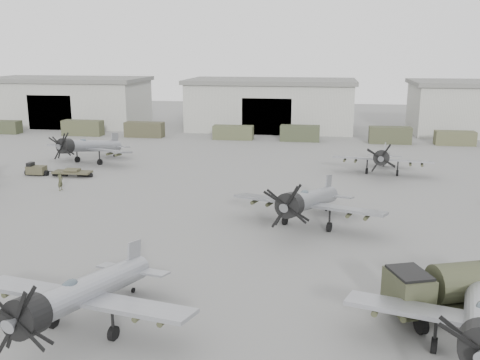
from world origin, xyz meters
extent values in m
plane|color=slate|center=(0.00, 0.00, 0.00)|extent=(220.00, 220.00, 0.00)
cube|color=#A2A398|center=(-38.00, 62.00, 4.00)|extent=(28.00, 14.00, 8.00)
cube|color=#60605B|center=(-38.00, 62.00, 8.35)|extent=(29.00, 14.80, 0.70)
cube|color=black|center=(-38.00, 55.20, 3.00)|extent=(8.12, 0.40, 6.00)
cube|color=#A2A398|center=(0.00, 62.00, 4.00)|extent=(28.00, 14.00, 8.00)
cube|color=#60605B|center=(0.00, 62.00, 8.35)|extent=(29.00, 14.80, 0.70)
cube|color=black|center=(0.00, 55.20, 3.00)|extent=(8.12, 0.40, 6.00)
cube|color=#373B27|center=(-43.40, 50.00, 1.06)|extent=(4.96, 2.20, 2.13)
cube|color=#40422B|center=(-29.65, 50.00, 1.23)|extent=(6.57, 2.20, 2.47)
cube|color=#3B3A26|center=(-19.14, 50.00, 1.20)|extent=(6.19, 2.20, 2.40)
cube|color=#45492F|center=(-4.67, 50.00, 1.08)|extent=(6.25, 2.20, 2.15)
cube|color=#363B27|center=(5.74, 50.00, 1.20)|extent=(6.00, 2.20, 2.41)
cube|color=#393C27|center=(19.17, 50.00, 1.25)|extent=(6.16, 2.20, 2.50)
cube|color=#484A30|center=(28.45, 50.00, 1.03)|extent=(5.71, 2.20, 2.06)
cylinder|color=#96989E|center=(-2.01, -8.51, 2.06)|extent=(3.19, 10.01, 2.92)
cylinder|color=black|center=(-2.81, -12.84, 2.76)|extent=(2.02, 1.78, 1.95)
cube|color=#96989E|center=(-2.11, -9.06, 1.82)|extent=(11.87, 4.16, 0.53)
cube|color=#96989E|center=(-1.20, -4.19, 2.21)|extent=(0.39, 1.55, 1.87)
ellipsoid|color=#3F4C54|center=(-2.28, -9.98, 2.91)|extent=(0.76, 1.21, 0.52)
cylinder|color=black|center=(-3.89, -8.92, 0.33)|extent=(0.39, 0.78, 0.75)
cylinder|color=black|center=(-0.40, -9.57, 0.33)|extent=(0.39, 0.78, 0.75)
cylinder|color=black|center=(-1.26, -4.47, 0.14)|extent=(0.17, 0.31, 0.30)
cube|color=#95979D|center=(16.62, -8.56, 1.87)|extent=(12.12, 5.09, 0.54)
cylinder|color=black|center=(14.82, -8.28, 0.34)|extent=(0.45, 0.81, 0.77)
cylinder|color=black|center=(17.84, -3.92, 0.14)|extent=(0.19, 0.33, 0.31)
cylinder|color=gray|center=(8.52, 9.51, 2.14)|extent=(4.55, 10.26, 3.04)
cylinder|color=black|center=(7.12, 5.16, 2.87)|extent=(2.23, 2.03, 2.02)
cube|color=gray|center=(8.35, 8.95, 1.90)|extent=(12.23, 5.77, 0.55)
cube|color=gray|center=(9.93, 13.86, 2.30)|extent=(0.61, 1.58, 1.94)
ellipsoid|color=#3F4C54|center=(8.05, 8.03, 3.02)|extent=(0.91, 1.29, 0.54)
cylinder|color=black|center=(6.53, 9.33, 0.34)|extent=(0.50, 0.82, 0.78)
cylinder|color=black|center=(10.04, 8.20, 0.34)|extent=(0.50, 0.82, 0.78)
cylinder|color=black|center=(9.84, 13.58, 0.15)|extent=(0.21, 0.33, 0.31)
cylinder|color=gray|center=(-19.08, 29.95, 2.08)|extent=(4.31, 9.99, 2.95)
cylinder|color=black|center=(-20.38, 25.71, 2.79)|extent=(2.15, 1.96, 1.96)
cube|color=gray|center=(-19.24, 29.41, 1.84)|extent=(11.90, 5.47, 0.53)
cube|color=gray|center=(-17.77, 34.19, 2.23)|extent=(0.57, 1.54, 1.89)
ellipsoid|color=#3F4C54|center=(-19.52, 28.51, 2.94)|extent=(0.88, 1.25, 0.53)
cylinder|color=black|center=(-21.01, 29.76, 0.33)|extent=(0.48, 0.80, 0.76)
cylinder|color=black|center=(-17.58, 28.70, 0.33)|extent=(0.48, 0.80, 0.76)
cylinder|color=black|center=(-17.85, 33.92, 0.14)|extent=(0.20, 0.32, 0.30)
cylinder|color=gray|center=(16.10, 29.33, 1.94)|extent=(2.72, 9.43, 2.75)
cylinder|color=black|center=(15.47, 25.24, 2.60)|extent=(1.86, 1.63, 1.83)
cube|color=gray|center=(16.02, 28.80, 1.72)|extent=(11.17, 3.58, 0.49)
cube|color=gray|center=(16.72, 33.42, 2.08)|extent=(0.33, 1.46, 1.76)
ellipsoid|color=#3F4C54|center=(15.88, 27.93, 2.74)|extent=(0.68, 1.12, 0.49)
cylinder|color=black|center=(14.34, 28.88, 0.31)|extent=(0.35, 0.73, 0.70)
cylinder|color=black|center=(17.64, 28.38, 0.31)|extent=(0.35, 0.73, 0.70)
cylinder|color=black|center=(16.68, 33.15, 0.13)|extent=(0.15, 0.29, 0.28)
cube|color=#363925|center=(16.73, -4.45, 0.83)|extent=(8.12, 5.07, 0.28)
cube|color=#363925|center=(13.94, -5.49, 1.71)|extent=(2.54, 2.99, 1.88)
cylinder|color=#363925|center=(17.66, -4.10, 1.93)|extent=(5.49, 3.74, 2.10)
cube|color=black|center=(13.94, -5.49, 2.70)|extent=(2.32, 2.65, 0.17)
cylinder|color=black|center=(14.49, -6.64, 0.50)|extent=(0.66, 1.05, 0.99)
cube|color=#3C3A27|center=(-22.30, 22.28, 0.61)|extent=(2.02, 1.25, 0.89)
cube|color=black|center=(-22.97, 22.28, 1.17)|extent=(0.57, 1.01, 0.56)
cylinder|color=black|center=(-22.30, 22.28, 0.28)|extent=(1.35, 0.64, 0.62)
cylinder|color=black|center=(-20.85, 22.30, 0.50)|extent=(1.34, 0.10, 0.09)
cube|color=#3C3A27|center=(-18.06, 22.33, 0.50)|extent=(4.25, 1.61, 0.20)
cylinder|color=black|center=(-18.06, 22.33, 0.22)|extent=(1.68, 0.51, 0.49)
cylinder|color=#3C3A27|center=(-18.06, 22.33, 0.72)|extent=(1.57, 0.37, 0.36)
imported|color=#3C3E28|center=(-16.47, 16.54, 0.98)|extent=(0.50, 0.74, 1.96)
camera|label=1|loc=(9.36, -31.76, 13.77)|focal=40.00mm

